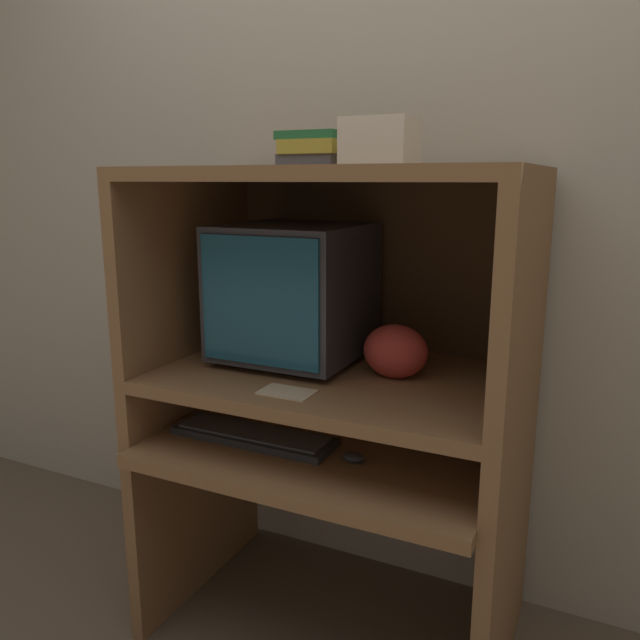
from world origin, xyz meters
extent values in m
cube|color=#B2A893|center=(0.00, 0.71, 1.30)|extent=(6.00, 0.06, 2.60)
cube|color=brown|center=(-0.49, 0.32, 0.31)|extent=(0.04, 0.65, 0.62)
cube|color=brown|center=(0.49, 0.32, 0.31)|extent=(0.04, 0.65, 0.62)
cube|color=brown|center=(0.00, 0.19, 0.60)|extent=(0.94, 0.48, 0.04)
cube|color=brown|center=(-0.49, 0.32, 0.71)|extent=(0.04, 0.65, 0.19)
cube|color=brown|center=(0.49, 0.32, 0.71)|extent=(0.04, 0.65, 0.19)
cube|color=brown|center=(0.00, 0.32, 0.79)|extent=(0.94, 0.65, 0.04)
cube|color=brown|center=(-0.49, 0.32, 1.08)|extent=(0.04, 0.65, 0.56)
cube|color=brown|center=(0.49, 0.32, 1.08)|extent=(0.04, 0.65, 0.56)
cube|color=brown|center=(0.00, 0.32, 1.34)|extent=(0.94, 0.65, 0.04)
cube|color=#48321E|center=(0.00, 0.64, 1.08)|extent=(0.94, 0.01, 0.56)
cylinder|color=#333338|center=(-0.16, 0.39, 0.82)|extent=(0.22, 0.22, 0.02)
cube|color=#333338|center=(-0.16, 0.39, 1.02)|extent=(0.39, 0.40, 0.38)
cube|color=navy|center=(-0.16, 0.19, 1.02)|extent=(0.35, 0.01, 0.34)
cube|color=#2D2D30|center=(-0.19, 0.20, 0.63)|extent=(0.47, 0.14, 0.02)
cube|color=#474749|center=(-0.19, 0.20, 0.64)|extent=(0.43, 0.11, 0.01)
ellipsoid|color=#28282B|center=(0.11, 0.18, 0.63)|extent=(0.06, 0.04, 0.03)
ellipsoid|color=#BC382D|center=(0.16, 0.35, 0.88)|extent=(0.18, 0.13, 0.15)
cube|color=#4C4C51|center=(-0.11, 0.39, 1.38)|extent=(0.17, 0.12, 0.04)
cube|color=gold|center=(-0.10, 0.39, 1.42)|extent=(0.17, 0.13, 0.04)
cube|color=#236638|center=(-0.11, 0.39, 1.45)|extent=(0.18, 0.11, 0.02)
cube|color=#CCB28C|center=(-0.04, 0.11, 0.81)|extent=(0.14, 0.09, 0.00)
cube|color=beige|center=(0.11, 0.35, 1.42)|extent=(0.17, 0.15, 0.12)
camera|label=1|loc=(0.68, -1.20, 1.33)|focal=35.00mm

